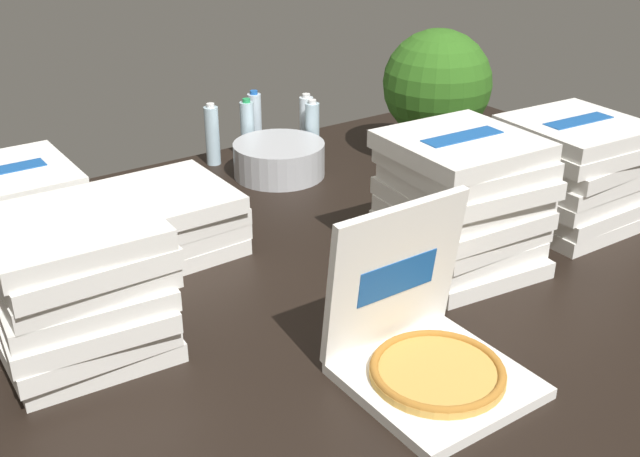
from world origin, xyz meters
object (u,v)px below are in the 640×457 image
Objects in this scene: water_bottle_2 at (248,130)px; water_bottle_0 at (312,131)px; pizza_stack_center_far at (571,173)px; water_bottle_4 at (212,135)px; pizza_stack_left_far at (5,220)px; water_bottle_3 at (255,121)px; ice_bucket at (279,159)px; pizza_stack_left_mid at (166,219)px; pizza_stack_center_near at (462,203)px; pizza_stack_right_near at (78,286)px; water_bottle_1 at (306,125)px; potted_plant at (437,88)px; open_pizza_box at (424,345)px.

water_bottle_0 is at bearing -37.95° from water_bottle_2.
water_bottle_4 is (-0.71, 1.16, -0.06)m from pizza_stack_center_far.
pizza_stack_left_far is 1.22m from water_bottle_3.
pizza_stack_left_mid is at bearing -151.85° from ice_bucket.
pizza_stack_center_near is 1.26× the size of ice_bucket.
pizza_stack_left_far is at bearing 93.41° from pizza_stack_right_near.
water_bottle_0 and water_bottle_1 have the same top height.
pizza_stack_center_far is 0.71m from potted_plant.
pizza_stack_left_far reaches higher than pizza_stack_left_mid.
water_bottle_1 is 1.00× the size of water_bottle_2.
pizza_stack_left_far reaches higher than water_bottle_2.
pizza_stack_right_near reaches higher than pizza_stack_left_far.
water_bottle_1 is (1.24, 0.87, -0.06)m from pizza_stack_right_near.
open_pizza_box reaches higher than ice_bucket.
pizza_stack_left_far is 1.20× the size of ice_bucket.
pizza_stack_left_mid is at bearing -174.38° from potted_plant.
potted_plant reaches higher than open_pizza_box.
water_bottle_3 is at bearing 111.58° from pizza_stack_center_far.
pizza_stack_left_far is 1.11m from water_bottle_2.
water_bottle_3 is at bearing 133.04° from water_bottle_1.
open_pizza_box is at bearing -107.30° from ice_bucket.
potted_plant is at bearing -44.24° from water_bottle_1.
water_bottle_1 is at bearing 34.91° from pizza_stack_right_near.
ice_bucket is 0.67× the size of potted_plant.
water_bottle_3 is at bearing 88.95° from pizza_stack_center_near.
potted_plant reaches higher than pizza_stack_left_far.
pizza_stack_left_far is 1.77m from pizza_stack_center_far.
water_bottle_0 is at bearing 81.61° from pizza_stack_center_near.
potted_plant is (0.60, -0.44, 0.17)m from water_bottle_2.
pizza_stack_left_mid is 0.83m from water_bottle_2.
water_bottle_1 is at bearing 29.75° from pizza_stack_left_mid.
pizza_stack_left_far is at bearing 145.53° from pizza_stack_center_near.
potted_plant is (1.64, -0.04, 0.14)m from pizza_stack_left_far.
pizza_stack_left_mid is (-0.22, 0.95, 0.02)m from open_pizza_box.
pizza_stack_center_near is 1.77× the size of water_bottle_4.
open_pizza_box is at bearing -59.75° from pizza_stack_left_far.
open_pizza_box reaches higher than water_bottle_3.
water_bottle_4 is (-0.21, 1.17, -0.08)m from pizza_stack_center_near.
pizza_stack_left_far is 0.80× the size of potted_plant.
water_bottle_0 is at bearing 10.64° from pizza_stack_left_far.
potted_plant is at bearing -45.05° from water_bottle_3.
pizza_stack_right_near is at bearing 172.99° from pizza_stack_center_far.
open_pizza_box and pizza_stack_center_near have the same top height.
water_bottle_3 is at bearing 15.02° from water_bottle_4.
pizza_stack_left_mid is 1.62× the size of water_bottle_3.
pizza_stack_center_far is at bearing -72.58° from water_bottle_1.
water_bottle_3 is at bearing 116.77° from water_bottle_0.
pizza_stack_center_far is 1.36m from water_bottle_4.
ice_bucket is (-0.06, 0.92, -0.14)m from pizza_stack_center_near.
potted_plant reaches higher than pizza_stack_center_far.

